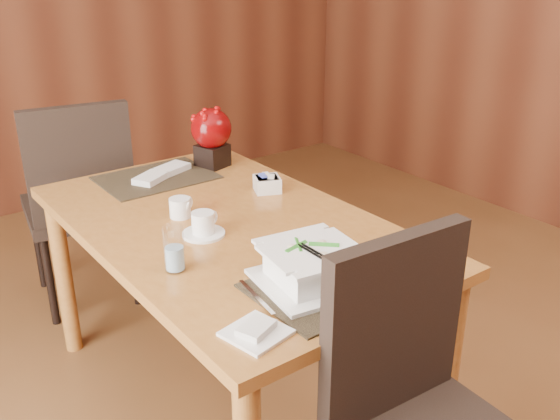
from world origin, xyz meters
TOP-DOWN VIEW (x-y plane):
  - dining_table at (0.00, 0.60)m, footprint 0.90×1.50m
  - placemat_near at (0.00, 0.05)m, footprint 0.45×0.33m
  - placemat_far at (0.00, 1.15)m, footprint 0.45×0.33m
  - soup_setting at (-0.05, 0.09)m, footprint 0.32×0.32m
  - coffee_cup at (-0.12, 0.56)m, footprint 0.14×0.14m
  - water_glass at (-0.31, 0.40)m, footprint 0.07×0.07m
  - creamer_jug at (-0.11, 0.74)m, footprint 0.12×0.12m
  - sugar_caddy at (0.28, 0.76)m, footprint 0.13×0.13m
  - berry_decor at (0.27, 1.14)m, footprint 0.17×0.17m
  - napkins_far at (0.03, 1.15)m, footprint 0.29×0.20m
  - bread_plate at (-0.31, -0.02)m, footprint 0.17×0.17m
  - near_chair at (-0.00, -0.30)m, footprint 0.49×0.49m
  - far_chair at (-0.18, 1.60)m, footprint 0.55×0.55m

SIDE VIEW (x-z plane):
  - near_chair at x=0.00m, z-range 0.06..1.05m
  - far_chair at x=-0.18m, z-range 0.06..1.08m
  - dining_table at x=0.00m, z-range 0.28..1.03m
  - placemat_near at x=0.00m, z-range 0.75..0.76m
  - placemat_far at x=0.00m, z-range 0.75..0.76m
  - bread_plate at x=-0.31m, z-range 0.75..0.76m
  - napkins_far at x=0.03m, z-range 0.76..0.78m
  - sugar_caddy at x=0.28m, z-range 0.75..0.81m
  - coffee_cup at x=-0.12m, z-range 0.74..0.83m
  - creamer_jug at x=-0.11m, z-range 0.75..0.82m
  - soup_setting at x=-0.05m, z-range 0.75..0.86m
  - water_glass at x=-0.31m, z-range 0.75..0.89m
  - berry_decor at x=0.27m, z-range 0.77..1.02m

